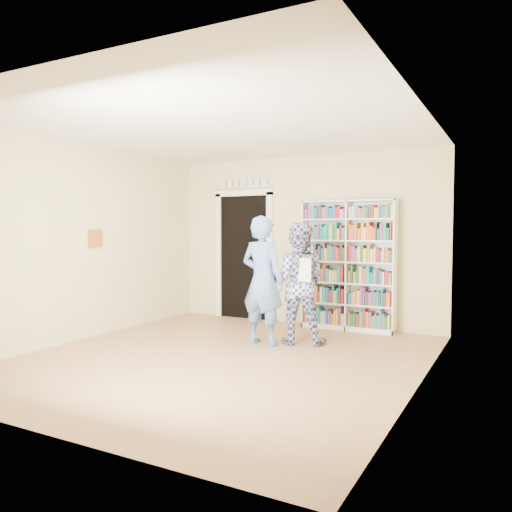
{
  "coord_description": "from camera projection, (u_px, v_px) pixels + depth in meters",
  "views": [
    {
      "loc": [
        3.09,
        -4.97,
        1.52
      ],
      "look_at": [
        -0.02,
        0.9,
        1.17
      ],
      "focal_mm": 35.0,
      "sensor_mm": 36.0,
      "label": 1
    }
  ],
  "objects": [
    {
      "name": "bookshelf",
      "position": [
        348.0,
        265.0,
        7.56
      ],
      "size": [
        1.43,
        0.27,
        1.97
      ],
      "rotation": [
        0.0,
        0.0,
        -0.37
      ],
      "color": "white",
      "rests_on": "floor"
    },
    {
      "name": "wall_left",
      "position": [
        84.0,
        242.0,
        6.89
      ],
      "size": [
        0.0,
        5.0,
        5.0
      ],
      "primitive_type": "plane",
      "rotation": [
        1.57,
        0.0,
        1.57
      ],
      "color": "beige",
      "rests_on": "floor"
    },
    {
      "name": "wall_back",
      "position": [
        304.0,
        240.0,
        8.05
      ],
      "size": [
        4.5,
        0.0,
        4.5
      ],
      "primitive_type": "plane",
      "rotation": [
        1.57,
        0.0,
        0.0
      ],
      "color": "beige",
      "rests_on": "floor"
    },
    {
      "name": "man_blue",
      "position": [
        263.0,
        280.0,
        6.58
      ],
      "size": [
        0.66,
        0.47,
        1.71
      ],
      "primitive_type": "imported",
      "rotation": [
        0.0,
        0.0,
        3.03
      ],
      "color": "#5378BA",
      "rests_on": "floor"
    },
    {
      "name": "man_plaid",
      "position": [
        298.0,
        283.0,
        6.66
      ],
      "size": [
        0.93,
        0.81,
        1.62
      ],
      "primitive_type": "imported",
      "rotation": [
        0.0,
        0.0,
        3.42
      ],
      "color": "navy",
      "rests_on": "floor"
    },
    {
      "name": "wall_right",
      "position": [
        421.0,
        248.0,
        4.79
      ],
      "size": [
        0.0,
        5.0,
        5.0
      ],
      "primitive_type": "plane",
      "rotation": [
        1.57,
        0.0,
        -1.57
      ],
      "color": "beige",
      "rests_on": "floor"
    },
    {
      "name": "paper_sheet",
      "position": [
        304.0,
        270.0,
        6.38
      ],
      "size": [
        0.21,
        0.02,
        0.3
      ],
      "primitive_type": "cube",
      "rotation": [
        0.0,
        0.0,
        -0.06
      ],
      "color": "white",
      "rests_on": "man_plaid"
    },
    {
      "name": "doorway",
      "position": [
        244.0,
        250.0,
        8.55
      ],
      "size": [
        1.1,
        0.08,
        2.43
      ],
      "color": "black",
      "rests_on": "floor"
    },
    {
      "name": "wall_art",
      "position": [
        95.0,
        238.0,
        7.06
      ],
      "size": [
        0.03,
        0.25,
        0.25
      ],
      "primitive_type": "cube",
      "color": "brown",
      "rests_on": "wall_left"
    },
    {
      "name": "floor",
      "position": [
        222.0,
        358.0,
        5.91
      ],
      "size": [
        5.0,
        5.0,
        0.0
      ],
      "primitive_type": "plane",
      "color": "#9F6E4C",
      "rests_on": "ground"
    },
    {
      "name": "ceiling",
      "position": [
        222.0,
        128.0,
        5.77
      ],
      "size": [
        5.0,
        5.0,
        0.0
      ],
      "primitive_type": "plane",
      "rotation": [
        3.14,
        0.0,
        0.0
      ],
      "color": "white",
      "rests_on": "wall_back"
    }
  ]
}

